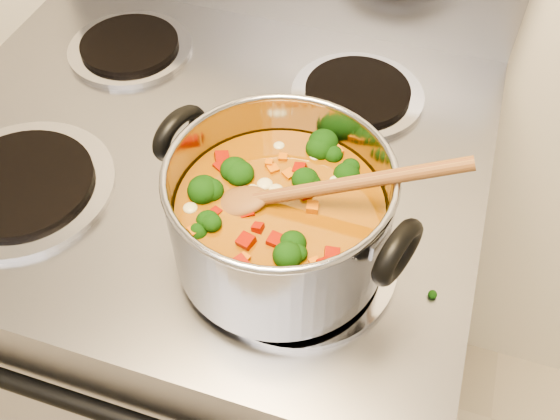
# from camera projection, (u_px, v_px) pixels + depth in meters

# --- Properties ---
(electric_range) EXTENTS (0.79, 0.71, 1.08)m
(electric_range) POSITION_uv_depth(u_px,v_px,m) (224.00, 306.00, 1.22)
(electric_range) COLOR gray
(electric_range) RESTS_ON ground
(stockpot) EXTENTS (0.31, 0.24, 0.15)m
(stockpot) POSITION_uv_depth(u_px,v_px,m) (280.00, 216.00, 0.68)
(stockpot) COLOR #9A9AA2
(stockpot) RESTS_ON electric_range
(wooden_spoon) EXTENTS (0.27, 0.09, 0.10)m
(wooden_spoon) POSITION_uv_depth(u_px,v_px,m) (294.00, 193.00, 0.65)
(wooden_spoon) COLOR brown
(wooden_spoon) RESTS_ON stockpot
(cooktop_crumbs) EXTENTS (0.15, 0.18, 0.01)m
(cooktop_crumbs) POSITION_uv_depth(u_px,v_px,m) (396.00, 318.00, 0.69)
(cooktop_crumbs) COLOR black
(cooktop_crumbs) RESTS_ON electric_range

